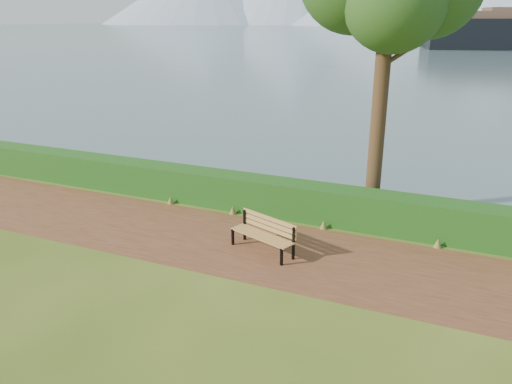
% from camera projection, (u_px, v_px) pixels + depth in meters
% --- Properties ---
extents(ground, '(140.00, 140.00, 0.00)m').
position_uv_depth(ground, '(237.00, 249.00, 12.19)').
color(ground, '#3B4F16').
rests_on(ground, ground).
extents(path, '(40.00, 3.40, 0.01)m').
position_uv_depth(path, '(242.00, 244.00, 12.45)').
color(path, '#4F2D1B').
rests_on(path, ground).
extents(hedge, '(32.00, 0.85, 1.00)m').
position_uv_depth(hedge, '(275.00, 197.00, 14.27)').
color(hedge, '#144112').
rests_on(hedge, ground).
extents(water, '(700.00, 510.00, 0.00)m').
position_uv_depth(water, '(471.00, 29.00, 237.38)').
color(water, '#3F5865').
rests_on(water, ground).
extents(bench, '(1.77, 1.05, 0.86)m').
position_uv_depth(bench, '(265.00, 232.00, 11.95)').
color(bench, black).
rests_on(bench, ground).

